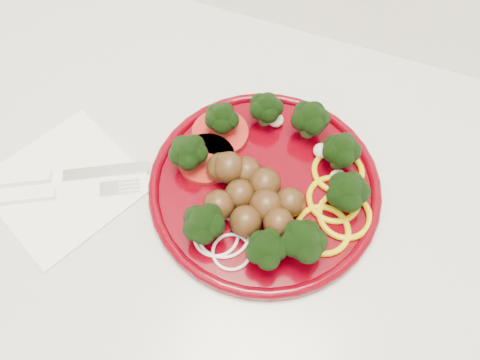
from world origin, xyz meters
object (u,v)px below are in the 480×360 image
at_px(plate, 266,182).
at_px(napkin, 65,184).
at_px(knife, 46,177).
at_px(fork, 42,195).

distance_m(plate, napkin, 0.26).
relative_size(napkin, knife, 0.90).
height_order(napkin, fork, fork).
xyz_separation_m(knife, fork, (0.01, -0.03, -0.00)).
bearing_deg(plate, fork, -156.04).
bearing_deg(knife, fork, -97.00).
relative_size(knife, fork, 1.13).
relative_size(napkin, fork, 1.02).
relative_size(plate, fork, 1.77).
relative_size(plate, napkin, 1.74).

